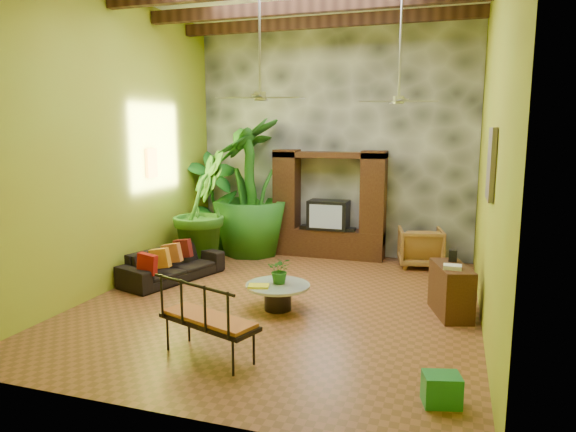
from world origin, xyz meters
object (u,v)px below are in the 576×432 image
(tall_plant_a, at_px, (213,202))
(tall_plant_c, at_px, (251,188))
(sofa, at_px, (172,264))
(tall_plant_b, at_px, (201,208))
(entertainment_center, at_px, (329,212))
(wicker_armchair, at_px, (420,247))
(coffee_table, at_px, (278,293))
(ceiling_fan_front, at_px, (260,82))
(side_console, at_px, (451,290))
(green_bin, at_px, (442,389))
(ceiling_fan_back, at_px, (399,87))
(iron_bench, at_px, (206,316))

(tall_plant_a, bearing_deg, tall_plant_c, -0.32)
(sofa, height_order, tall_plant_b, tall_plant_b)
(entertainment_center, distance_m, wicker_armchair, 2.05)
(tall_plant_b, distance_m, coffee_table, 3.28)
(ceiling_fan_front, bearing_deg, side_console, 12.05)
(sofa, bearing_deg, coffee_table, -92.93)
(wicker_armchair, bearing_deg, coffee_table, 49.39)
(green_bin, bearing_deg, ceiling_fan_front, 142.44)
(sofa, bearing_deg, wicker_armchair, -42.68)
(entertainment_center, height_order, tall_plant_a, entertainment_center)
(entertainment_center, relative_size, ceiling_fan_back, 1.29)
(tall_plant_a, distance_m, tall_plant_b, 1.15)
(sofa, bearing_deg, green_bin, -103.91)
(wicker_armchair, bearing_deg, sofa, 18.64)
(ceiling_fan_back, bearing_deg, tall_plant_a, 158.84)
(sofa, bearing_deg, tall_plant_c, 2.81)
(ceiling_fan_front, relative_size, green_bin, 5.11)
(wicker_armchair, bearing_deg, iron_bench, 57.05)
(ceiling_fan_back, bearing_deg, sofa, -170.12)
(tall_plant_b, relative_size, iron_bench, 1.67)
(iron_bench, bearing_deg, wicker_armchair, 87.12)
(tall_plant_b, height_order, coffee_table, tall_plant_b)
(ceiling_fan_front, relative_size, iron_bench, 1.34)
(ceiling_fan_front, xyz_separation_m, coffee_table, (0.26, 0.02, -3.15))
(wicker_armchair, bearing_deg, tall_plant_a, -9.52)
(tall_plant_c, distance_m, green_bin, 6.88)
(ceiling_fan_front, xyz_separation_m, side_console, (2.77, 0.59, -3.02))
(wicker_armchair, distance_m, side_console, 2.78)
(tall_plant_a, relative_size, green_bin, 6.17)
(ceiling_fan_back, height_order, wicker_armchair, ceiling_fan_back)
(entertainment_center, bearing_deg, ceiling_fan_back, -50.43)
(ceiling_fan_front, relative_size, sofa, 0.94)
(entertainment_center, distance_m, iron_bench, 5.45)
(green_bin, bearing_deg, entertainment_center, 114.09)
(entertainment_center, relative_size, coffee_table, 2.45)
(tall_plant_a, height_order, green_bin, tall_plant_a)
(green_bin, bearing_deg, iron_bench, 176.02)
(wicker_armchair, xyz_separation_m, coffee_table, (-1.90, -3.29, -0.14))
(tall_plant_a, relative_size, tall_plant_c, 0.76)
(sofa, distance_m, side_console, 4.88)
(ceiling_fan_back, height_order, sofa, ceiling_fan_back)
(tall_plant_a, bearing_deg, sofa, -83.11)
(tall_plant_a, xyz_separation_m, coffee_table, (2.63, -3.20, -0.87))
(coffee_table, xyz_separation_m, side_console, (2.51, 0.58, 0.12))
(tall_plant_c, bearing_deg, wicker_armchair, 1.42)
(wicker_armchair, distance_m, tall_plant_a, 4.59)
(entertainment_center, xyz_separation_m, ceiling_fan_back, (1.60, -1.94, 2.44))
(tall_plant_a, xyz_separation_m, tall_plant_c, (0.90, -0.01, 0.36))
(sofa, distance_m, green_bin, 5.68)
(entertainment_center, distance_m, coffee_table, 3.59)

